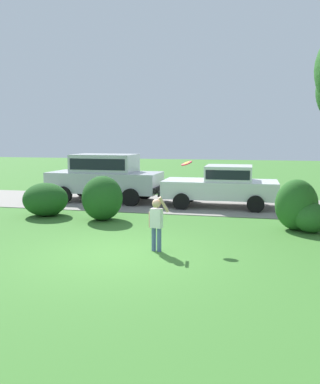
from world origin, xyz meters
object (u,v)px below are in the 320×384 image
object	(u,v)px
frisbee	(187,163)
child_thrower	(157,220)
parked_suv	(105,175)
parked_sedan	(223,185)

from	to	relation	value
frisbee	child_thrower	bearing A→B (deg)	-112.41
parked_suv	child_thrower	bearing A→B (deg)	-60.70
parked_sedan	child_thrower	size ratio (longest dim) A/B	3.43
parked_suv	frisbee	world-z (taller)	frisbee
parked_suv	frisbee	bearing A→B (deg)	-52.44
parked_sedan	parked_suv	world-z (taller)	parked_suv
parked_sedan	frisbee	distance (m)	5.38
parked_sedan	parked_suv	distance (m)	4.79
parked_suv	child_thrower	xyz separation A→B (m)	(3.78, -6.74, -0.36)
parked_sedan	child_thrower	xyz separation A→B (m)	(-0.99, -6.43, -0.13)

